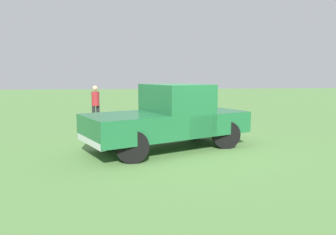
{
  "coord_description": "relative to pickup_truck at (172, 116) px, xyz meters",
  "views": [
    {
      "loc": [
        1.35,
        8.73,
        2.07
      ],
      "look_at": [
        0.31,
        -0.06,
        0.9
      ],
      "focal_mm": 34.48,
      "sensor_mm": 36.0,
      "label": 1
    }
  ],
  "objects": [
    {
      "name": "pickup_truck",
      "position": [
        0.0,
        0.0,
        0.0
      ],
      "size": [
        4.9,
        3.58,
        1.82
      ],
      "rotation": [
        0.0,
        0.0,
        0.44
      ],
      "color": "black",
      "rests_on": "ground_plane"
    },
    {
      "name": "ground_plane",
      "position": [
        -0.21,
        0.11,
        -0.94
      ],
      "size": [
        80.0,
        80.0,
        0.0
      ],
      "primitive_type": "plane",
      "color": "#5B8C47"
    },
    {
      "name": "person_bystander",
      "position": [
        2.59,
        -4.94,
        -0.02
      ],
      "size": [
        0.44,
        0.44,
        1.63
      ],
      "rotation": [
        0.0,
        0.0,
        2.17
      ],
      "color": "black",
      "rests_on": "ground_plane"
    }
  ]
}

